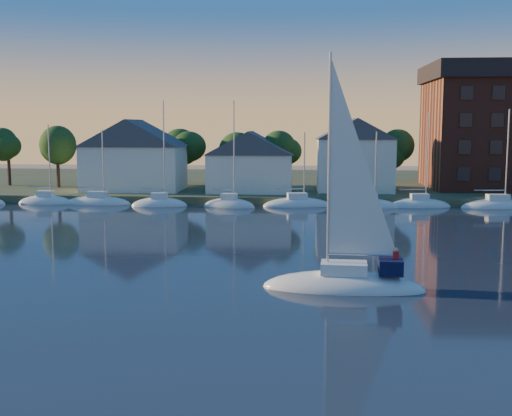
# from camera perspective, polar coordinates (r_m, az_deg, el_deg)

# --- Properties ---
(ground) EXTENTS (260.00, 260.00, 0.00)m
(ground) POSITION_cam_1_polar(r_m,az_deg,el_deg) (30.09, 2.31, -11.71)
(ground) COLOR black
(ground) RESTS_ON ground
(shoreline_land) EXTENTS (160.00, 50.00, 2.00)m
(shoreline_land) POSITION_cam_1_polar(r_m,az_deg,el_deg) (103.90, 3.59, 1.91)
(shoreline_land) COLOR #394327
(shoreline_land) RESTS_ON ground
(wooden_dock) EXTENTS (120.00, 3.00, 1.00)m
(wooden_dock) POSITION_cam_1_polar(r_m,az_deg,el_deg) (81.03, 3.45, 0.38)
(wooden_dock) COLOR brown
(wooden_dock) RESTS_ON ground
(clubhouse_west) EXTENTS (13.65, 9.45, 9.64)m
(clubhouse_west) POSITION_cam_1_polar(r_m,az_deg,el_deg) (89.48, -10.76, 4.73)
(clubhouse_west) COLOR silver
(clubhouse_west) RESTS_ON shoreline_land
(clubhouse_centre) EXTENTS (11.55, 8.40, 8.08)m
(clubhouse_centre) POSITION_cam_1_polar(r_m,az_deg,el_deg) (85.83, -0.50, 4.22)
(clubhouse_centre) COLOR silver
(clubhouse_centre) RESTS_ON shoreline_land
(clubhouse_east) EXTENTS (10.50, 8.40, 9.80)m
(clubhouse_east) POSITION_cam_1_polar(r_m,az_deg,el_deg) (87.81, 8.78, 4.77)
(clubhouse_east) COLOR silver
(clubhouse_east) RESTS_ON shoreline_land
(tree_line) EXTENTS (93.40, 5.40, 8.90)m
(tree_line) POSITION_cam_1_polar(r_m,az_deg,el_deg) (91.48, 4.82, 5.67)
(tree_line) COLOR #352118
(tree_line) RESTS_ON shoreline_land
(moored_fleet) EXTENTS (95.50, 2.40, 12.05)m
(moored_fleet) POSITION_cam_1_polar(r_m,az_deg,el_deg) (78.11, 6.36, 0.16)
(moored_fleet) COLOR silver
(moored_fleet) RESTS_ON ground
(hero_sailboat) EXTENTS (10.01, 3.80, 15.15)m
(hero_sailboat) POSITION_cam_1_polar(r_m,az_deg,el_deg) (39.26, 8.02, -6.27)
(hero_sailboat) COLOR silver
(hero_sailboat) RESTS_ON ground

